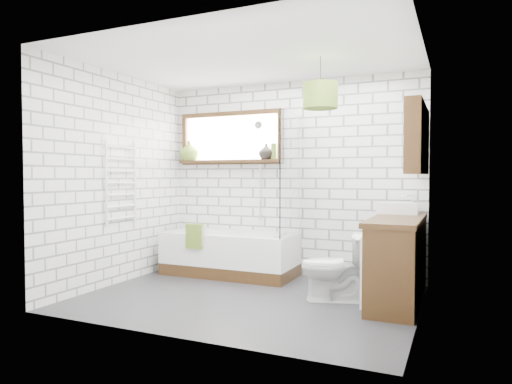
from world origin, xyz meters
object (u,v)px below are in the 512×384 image
at_px(pendant, 320,96).
at_px(toilet, 335,267).
at_px(bathtub, 230,254).
at_px(basin, 398,208).
at_px(vanity, 398,259).

bearing_deg(pendant, toilet, 7.77).
relative_size(bathtub, pendant, 4.80).
bearing_deg(bathtub, basin, 2.09).
distance_m(vanity, pendant, 1.85).
bearing_deg(toilet, vanity, 95.35).
xyz_separation_m(vanity, pendant, (-0.75, -0.26, 1.67)).
height_order(bathtub, toilet, toilet).
xyz_separation_m(basin, pendant, (-0.69, -0.76, 1.18)).
bearing_deg(bathtub, toilet, -23.13).
height_order(toilet, pendant, pendant).
distance_m(basin, pendant, 1.56).
relative_size(basin, pendant, 1.23).
xyz_separation_m(bathtub, pendant, (1.39, -0.68, 1.83)).
distance_m(vanity, toilet, 0.64).
distance_m(bathtub, toilet, 1.69).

